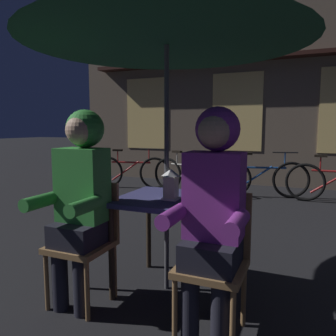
{
  "coord_description": "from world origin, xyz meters",
  "views": [
    {
      "loc": [
        0.98,
        -2.3,
        1.28
      ],
      "look_at": [
        0.0,
        0.03,
        0.96
      ],
      "focal_mm": 35.4,
      "sensor_mm": 36.0,
      "label": 1
    }
  ],
  "objects_px": {
    "cafe_table": "(167,210)",
    "bicycle_second": "(189,175)",
    "person_right_hooded": "(213,200)",
    "bicycle_nearest": "(131,172)",
    "patio_umbrella": "(167,18)",
    "chair_right": "(215,255)",
    "lantern": "(171,183)",
    "bicycle_third": "(262,178)",
    "person_left_hooded": "(80,189)",
    "chair_left": "(87,235)"
  },
  "relations": [
    {
      "from": "cafe_table",
      "to": "bicycle_second",
      "type": "height_order",
      "value": "bicycle_second"
    },
    {
      "from": "person_right_hooded",
      "to": "bicycle_nearest",
      "type": "relative_size",
      "value": 0.85
    },
    {
      "from": "patio_umbrella",
      "to": "bicycle_nearest",
      "type": "relative_size",
      "value": 1.4
    },
    {
      "from": "bicycle_second",
      "to": "chair_right",
      "type": "bearing_deg",
      "value": -68.71
    },
    {
      "from": "lantern",
      "to": "chair_right",
      "type": "bearing_deg",
      "value": -36.1
    },
    {
      "from": "chair_right",
      "to": "bicycle_third",
      "type": "relative_size",
      "value": 0.53
    },
    {
      "from": "cafe_table",
      "to": "person_left_hooded",
      "type": "height_order",
      "value": "person_left_hooded"
    },
    {
      "from": "chair_left",
      "to": "bicycle_third",
      "type": "height_order",
      "value": "chair_left"
    },
    {
      "from": "chair_right",
      "to": "chair_left",
      "type": "bearing_deg",
      "value": 180.0
    },
    {
      "from": "cafe_table",
      "to": "person_right_hooded",
      "type": "height_order",
      "value": "person_right_hooded"
    },
    {
      "from": "patio_umbrella",
      "to": "bicycle_nearest",
      "type": "bearing_deg",
      "value": 122.77
    },
    {
      "from": "cafe_table",
      "to": "chair_left",
      "type": "distance_m",
      "value": 0.62
    },
    {
      "from": "chair_right",
      "to": "person_right_hooded",
      "type": "bearing_deg",
      "value": -90.0
    },
    {
      "from": "bicycle_third",
      "to": "person_right_hooded",
      "type": "bearing_deg",
      "value": -86.88
    },
    {
      "from": "lantern",
      "to": "bicycle_nearest",
      "type": "relative_size",
      "value": 0.14
    },
    {
      "from": "bicycle_third",
      "to": "bicycle_second",
      "type": "bearing_deg",
      "value": -172.69
    },
    {
      "from": "lantern",
      "to": "bicycle_second",
      "type": "height_order",
      "value": "lantern"
    },
    {
      "from": "patio_umbrella",
      "to": "bicycle_second",
      "type": "height_order",
      "value": "patio_umbrella"
    },
    {
      "from": "cafe_table",
      "to": "person_right_hooded",
      "type": "bearing_deg",
      "value": -41.57
    },
    {
      "from": "bicycle_third",
      "to": "chair_right",
      "type": "bearing_deg",
      "value": -86.84
    },
    {
      "from": "cafe_table",
      "to": "bicycle_third",
      "type": "bearing_deg",
      "value": 86.31
    },
    {
      "from": "lantern",
      "to": "chair_right",
      "type": "distance_m",
      "value": 0.64
    },
    {
      "from": "person_left_hooded",
      "to": "bicycle_third",
      "type": "distance_m",
      "value": 4.36
    },
    {
      "from": "lantern",
      "to": "person_right_hooded",
      "type": "height_order",
      "value": "person_right_hooded"
    },
    {
      "from": "cafe_table",
      "to": "chair_right",
      "type": "xyz_separation_m",
      "value": [
        0.48,
        -0.37,
        -0.15
      ]
    },
    {
      "from": "person_right_hooded",
      "to": "person_left_hooded",
      "type": "bearing_deg",
      "value": 180.0
    },
    {
      "from": "cafe_table",
      "to": "patio_umbrella",
      "type": "relative_size",
      "value": 0.32
    },
    {
      "from": "bicycle_nearest",
      "to": "chair_right",
      "type": "bearing_deg",
      "value": -54.89
    },
    {
      "from": "cafe_table",
      "to": "chair_right",
      "type": "bearing_deg",
      "value": -37.55
    },
    {
      "from": "patio_umbrella",
      "to": "bicycle_third",
      "type": "distance_m",
      "value": 4.21
    },
    {
      "from": "patio_umbrella",
      "to": "chair_right",
      "type": "relative_size",
      "value": 2.66
    },
    {
      "from": "chair_right",
      "to": "bicycle_third",
      "type": "distance_m",
      "value": 4.22
    },
    {
      "from": "person_left_hooded",
      "to": "person_right_hooded",
      "type": "xyz_separation_m",
      "value": [
        0.96,
        0.0,
        0.0
      ]
    },
    {
      "from": "cafe_table",
      "to": "chair_left",
      "type": "height_order",
      "value": "chair_left"
    },
    {
      "from": "bicycle_nearest",
      "to": "cafe_table",
      "type": "bearing_deg",
      "value": -57.23
    },
    {
      "from": "lantern",
      "to": "chair_left",
      "type": "relative_size",
      "value": 0.27
    },
    {
      "from": "lantern",
      "to": "bicycle_third",
      "type": "distance_m",
      "value": 3.94
    },
    {
      "from": "chair_left",
      "to": "chair_right",
      "type": "height_order",
      "value": "same"
    },
    {
      "from": "chair_right",
      "to": "lantern",
      "type": "bearing_deg",
      "value": 143.9
    },
    {
      "from": "chair_right",
      "to": "bicycle_nearest",
      "type": "height_order",
      "value": "chair_right"
    },
    {
      "from": "person_left_hooded",
      "to": "bicycle_second",
      "type": "relative_size",
      "value": 0.85
    },
    {
      "from": "person_left_hooded",
      "to": "bicycle_third",
      "type": "height_order",
      "value": "person_left_hooded"
    },
    {
      "from": "bicycle_second",
      "to": "bicycle_third",
      "type": "relative_size",
      "value": 1.0
    },
    {
      "from": "chair_left",
      "to": "chair_right",
      "type": "relative_size",
      "value": 1.0
    },
    {
      "from": "lantern",
      "to": "person_left_hooded",
      "type": "distance_m",
      "value": 0.65
    },
    {
      "from": "chair_right",
      "to": "cafe_table",
      "type": "bearing_deg",
      "value": 142.45
    },
    {
      "from": "cafe_table",
      "to": "bicycle_second",
      "type": "bearing_deg",
      "value": 106.59
    },
    {
      "from": "lantern",
      "to": "chair_left",
      "type": "bearing_deg",
      "value": -150.6
    },
    {
      "from": "lantern",
      "to": "person_right_hooded",
      "type": "xyz_separation_m",
      "value": [
        0.42,
        -0.36,
        -0.01
      ]
    },
    {
      "from": "patio_umbrella",
      "to": "person_right_hooded",
      "type": "bearing_deg",
      "value": -41.57
    }
  ]
}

